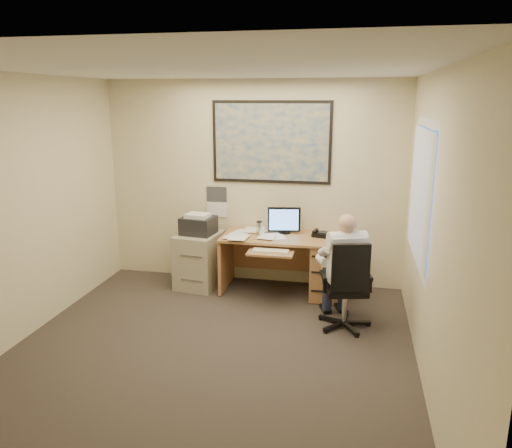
% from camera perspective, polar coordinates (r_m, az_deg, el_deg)
% --- Properties ---
extents(room_shell, '(4.00, 4.50, 2.70)m').
position_cam_1_polar(room_shell, '(4.53, -6.12, -0.00)').
color(room_shell, '#332C27').
rests_on(room_shell, ground).
extents(desk, '(1.60, 0.97, 1.09)m').
position_cam_1_polar(desk, '(6.43, 6.24, -4.15)').
color(desk, '#A97A48').
rests_on(desk, ground).
extents(world_map, '(1.56, 0.03, 1.06)m').
position_cam_1_polar(world_map, '(6.53, 1.75, 9.31)').
color(world_map, '#1E4C93').
rests_on(world_map, room_shell).
extents(wall_calendar, '(0.28, 0.01, 0.42)m').
position_cam_1_polar(wall_calendar, '(6.82, -4.51, 2.52)').
color(wall_calendar, white).
rests_on(wall_calendar, room_shell).
extents(window_blinds, '(0.06, 1.40, 1.30)m').
position_cam_1_polar(window_blinds, '(5.11, 18.36, 3.26)').
color(window_blinds, beige).
rests_on(window_blinds, room_shell).
extents(filing_cabinet, '(0.59, 0.68, 1.00)m').
position_cam_1_polar(filing_cabinet, '(6.69, -6.50, -3.54)').
color(filing_cabinet, '#A8A188').
rests_on(filing_cabinet, ground).
extents(office_chair, '(0.72, 0.72, 1.01)m').
position_cam_1_polar(office_chair, '(5.57, 9.97, -8.85)').
color(office_chair, black).
rests_on(office_chair, ground).
extents(person, '(0.74, 0.88, 1.27)m').
position_cam_1_polar(person, '(5.52, 10.26, -5.32)').
color(person, white).
rests_on(person, office_chair).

